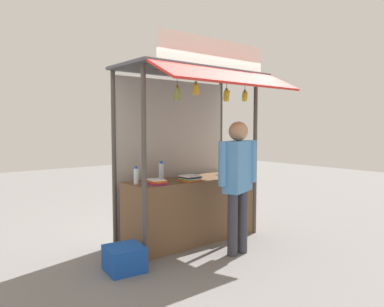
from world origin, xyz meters
name	(u,v)px	position (x,y,z in m)	size (l,w,h in m)	color
ground_plane	(192,240)	(0.00, 0.00, 0.00)	(20.00, 20.00, 0.00)	slate
stall_counter	(192,209)	(0.00, 0.00, 0.44)	(1.94, 0.61, 0.88)	brown
stall_structure	(187,125)	(0.00, 0.11, 1.63)	(2.14, 1.48, 2.72)	#4C4742
water_bottle_far_right	(161,171)	(-0.42, 0.14, 1.00)	(0.07, 0.07, 0.26)	silver
water_bottle_mid_right	(232,165)	(0.83, 0.04, 1.02)	(0.08, 0.08, 0.29)	silver
water_bottle_front_left	(136,176)	(-0.87, 0.04, 0.99)	(0.06, 0.06, 0.22)	silver
water_bottle_far_left	(224,167)	(0.66, 0.04, 1.00)	(0.07, 0.07, 0.25)	silver
magazine_stack_center	(190,178)	(-0.18, -0.18, 0.92)	(0.24, 0.25, 0.08)	orange
magazine_stack_back_right	(156,182)	(-0.68, -0.12, 0.92)	(0.20, 0.26, 0.07)	purple
magazine_stack_rear_center	(235,174)	(0.70, -0.16, 0.90)	(0.25, 0.33, 0.04)	black
banana_bunch_inner_right	(245,96)	(0.62, -0.40, 2.03)	(0.10, 0.10, 0.28)	#332D23
banana_bunch_leftmost	(196,89)	(-0.27, -0.40, 2.07)	(0.10, 0.10, 0.24)	#332D23
banana_bunch_rightmost	(226,96)	(0.27, -0.40, 2.02)	(0.10, 0.10, 0.30)	#332D23
banana_bunch_inner_left	(177,94)	(-0.56, -0.41, 2.00)	(0.11, 0.11, 0.32)	#332D23
vendor_person	(238,175)	(0.09, -0.80, 1.01)	(0.63, 0.36, 1.67)	#383842
plastic_crate	(124,259)	(-1.29, -0.39, 0.14)	(0.40, 0.40, 0.28)	#194CB2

